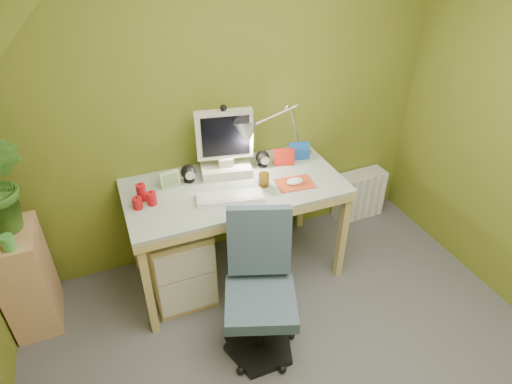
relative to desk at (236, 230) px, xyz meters
name	(u,v)px	position (x,y,z in m)	size (l,w,h in m)	color
wall_back	(223,105)	(0.06, 0.37, 0.81)	(3.20, 0.01, 2.40)	olive
slope_ceiling	(25,148)	(-0.94, -1.23, 1.46)	(1.10, 3.20, 1.10)	white
desk	(236,230)	(0.00, 0.00, 0.00)	(1.46, 0.73, 0.78)	tan
monitor	(224,137)	(0.00, 0.18, 0.66)	(0.40, 0.23, 0.54)	beige
speaker_left	(188,173)	(-0.27, 0.16, 0.45)	(0.10, 0.10, 0.12)	black
speaker_right	(263,159)	(0.27, 0.16, 0.45)	(0.10, 0.10, 0.12)	black
keyboard	(230,197)	(-0.08, -0.14, 0.40)	(0.42, 0.13, 0.02)	white
mousepad	(295,183)	(0.38, -0.14, 0.39)	(0.25, 0.17, 0.01)	#C1431E
mouse	(295,181)	(0.38, -0.14, 0.41)	(0.12, 0.07, 0.04)	white
amber_tumbler	(264,180)	(0.18, -0.08, 0.44)	(0.07, 0.07, 0.09)	#855A13
candle_cluster	(143,196)	(-0.60, 0.01, 0.45)	(0.15, 0.13, 0.11)	#B50F17
photo_frame_red	(284,157)	(0.42, 0.12, 0.45)	(0.15, 0.02, 0.12)	#AD1E12
photo_frame_blue	(299,151)	(0.56, 0.16, 0.46)	(0.15, 0.02, 0.13)	#16489C
photo_frame_green	(170,179)	(-0.40, 0.14, 0.45)	(0.13, 0.02, 0.11)	#A4C688
desk_lamp	(286,120)	(0.45, 0.18, 0.71)	(0.60, 0.26, 0.64)	#AFAEB3
side_ledge	(27,279)	(-1.39, 0.07, -0.03)	(0.27, 0.42, 0.73)	tan
green_cup	(8,243)	(-1.37, -0.08, 0.38)	(0.07, 0.07, 0.09)	green
task_chair	(261,302)	(-0.10, -0.71, 0.03)	(0.46, 0.46, 0.84)	#394B5E
radiator	(359,195)	(1.25, 0.27, -0.18)	(0.43, 0.17, 0.43)	silver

